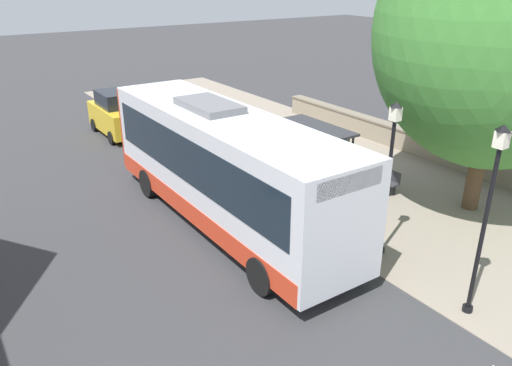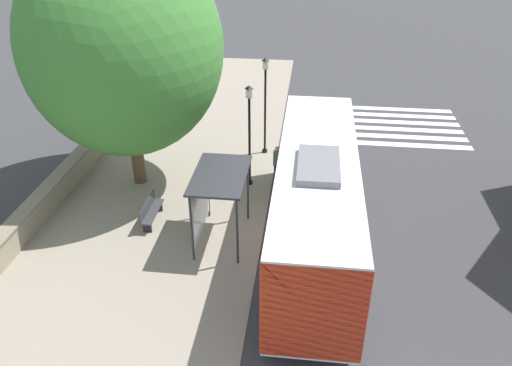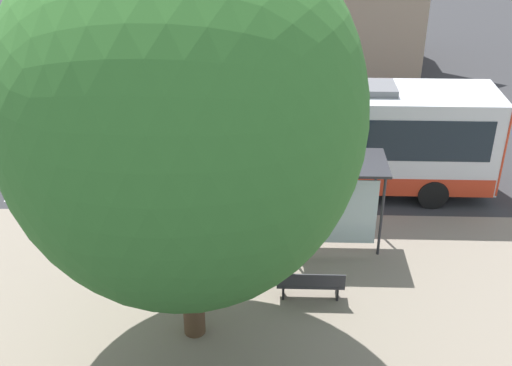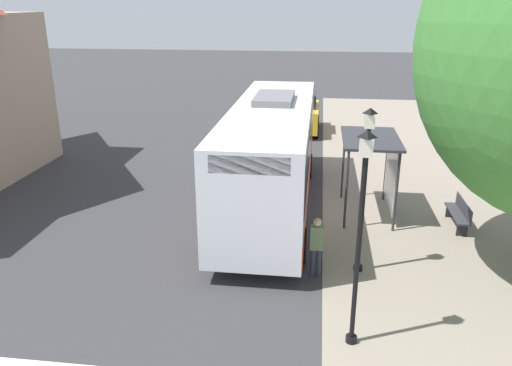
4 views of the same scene
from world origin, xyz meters
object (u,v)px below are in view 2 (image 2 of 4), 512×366
Objects in this scene: bus at (316,200)px; bench at (151,211)px; bus_shelter at (216,185)px; pedestrian at (277,161)px; shade_tree at (123,48)px; street_lamp_far at (249,128)px; street_lamp_near at (265,99)px.

bench is (-6.10, 0.87, -1.48)m from bus.
bus_shelter is 1.80× the size of pedestrian.
street_lamp_far is at bearing 3.98° from shade_tree.
bus is 9.23m from shade_tree.
bench is at bearing -140.82° from pedestrian.
street_lamp_far is (0.66, 3.97, 0.40)m from bus_shelter.
shade_tree reaches higher than street_lamp_near.
shade_tree reaches higher than bus_shelter.
street_lamp_far reaches higher than bus_shelter.
bus is at bearing -56.14° from street_lamp_far.
shade_tree is (-1.39, 2.90, 5.34)m from bench.
street_lamp_near is at bearing 83.78° from street_lamp_far.
street_lamp_near is 0.46× the size of shade_tree.
pedestrian is 5.80m from bench.
street_lamp_far reaches higher than bus.
shade_tree reaches higher than pedestrian.
shade_tree is at bearing -176.02° from street_lamp_far.
pedestrian is at bearing 109.73° from bus.
pedestrian is at bearing 39.18° from bench.
bus_shelter reaches higher than pedestrian.
shade_tree is at bearing 138.24° from bus_shelter.
street_lamp_near reaches higher than pedestrian.
street_lamp_far is 5.72m from shade_tree.
bus_shelter is 0.30× the size of shade_tree.
bus is 2.44× the size of street_lamp_far.
street_lamp_near is at bearing 106.72° from pedestrian.
bus_shelter is 0.64× the size of street_lamp_near.
shade_tree reaches higher than street_lamp_far.
shade_tree is (-4.07, 3.64, 3.60)m from bus_shelter.
street_lamp_near is (-0.80, 2.66, 1.76)m from pedestrian.
bus is 6.52× the size of pedestrian.
street_lamp_far is 0.44× the size of shade_tree.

